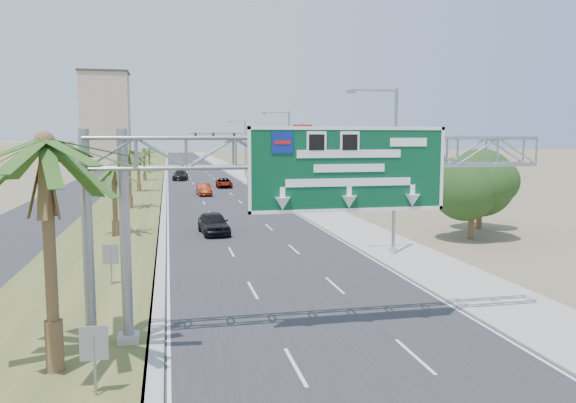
{
  "coord_description": "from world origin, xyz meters",
  "views": [
    {
      "loc": [
        -5.73,
        -9.35,
        7.12
      ],
      "look_at": [
        -0.39,
        15.58,
        4.2
      ],
      "focal_mm": 35.0,
      "sensor_mm": 36.0,
      "label": 1
    }
  ],
  "objects_px": {
    "store_building": "(368,174)",
    "pole_sign_red_near": "(302,139)",
    "car_mid_lane": "(204,190)",
    "pole_sign_blue": "(301,146)",
    "pole_sign_red_far": "(270,138)",
    "signal_mast": "(244,153)",
    "car_right_lane": "(224,183)",
    "palm_near": "(45,144)",
    "car_far": "(180,175)",
    "car_left_lane": "(214,223)",
    "sign_gantry": "(303,168)"
  },
  "relations": [
    {
      "from": "car_mid_lane",
      "to": "car_far",
      "type": "bearing_deg",
      "value": 91.4
    },
    {
      "from": "palm_near",
      "to": "store_building",
      "type": "xyz_separation_m",
      "value": [
        31.2,
        58.0,
        -4.93
      ]
    },
    {
      "from": "car_far",
      "to": "car_left_lane",
      "type": "bearing_deg",
      "value": -81.86
    },
    {
      "from": "signal_mast",
      "to": "car_far",
      "type": "relative_size",
      "value": 1.84
    },
    {
      "from": "car_right_lane",
      "to": "pole_sign_blue",
      "type": "distance_m",
      "value": 12.28
    },
    {
      "from": "store_building",
      "to": "car_far",
      "type": "bearing_deg",
      "value": 142.53
    },
    {
      "from": "store_building",
      "to": "car_right_lane",
      "type": "distance_m",
      "value": 20.51
    },
    {
      "from": "pole_sign_red_near",
      "to": "store_building",
      "type": "bearing_deg",
      "value": 35.99
    },
    {
      "from": "store_building",
      "to": "car_mid_lane",
      "type": "distance_m",
      "value": 24.29
    },
    {
      "from": "pole_sign_blue",
      "to": "pole_sign_red_far",
      "type": "bearing_deg",
      "value": 92.69
    },
    {
      "from": "car_far",
      "to": "pole_sign_red_far",
      "type": "xyz_separation_m",
      "value": [
        15.82,
        3.06,
        6.25
      ]
    },
    {
      "from": "car_mid_lane",
      "to": "pole_sign_blue",
      "type": "xyz_separation_m",
      "value": [
        14.5,
        8.99,
        5.21
      ]
    },
    {
      "from": "sign_gantry",
      "to": "pole_sign_red_far",
      "type": "height_order",
      "value": "pole_sign_red_far"
    },
    {
      "from": "pole_sign_red_near",
      "to": "car_right_lane",
      "type": "bearing_deg",
      "value": 123.33
    },
    {
      "from": "pole_sign_red_near",
      "to": "car_mid_lane",
      "type": "bearing_deg",
      "value": 168.49
    },
    {
      "from": "store_building",
      "to": "car_left_lane",
      "type": "bearing_deg",
      "value": -125.67
    },
    {
      "from": "car_right_lane",
      "to": "pole_sign_blue",
      "type": "height_order",
      "value": "pole_sign_blue"
    },
    {
      "from": "sign_gantry",
      "to": "palm_near",
      "type": "xyz_separation_m",
      "value": [
        -8.14,
        -1.93,
        0.87
      ]
    },
    {
      "from": "pole_sign_red_near",
      "to": "pole_sign_blue",
      "type": "bearing_deg",
      "value": 77.15
    },
    {
      "from": "sign_gantry",
      "to": "signal_mast",
      "type": "relative_size",
      "value": 1.63
    },
    {
      "from": "store_building",
      "to": "pole_sign_red_far",
      "type": "xyz_separation_m",
      "value": [
        -9.93,
        22.8,
        5.06
      ]
    },
    {
      "from": "sign_gantry",
      "to": "signal_mast",
      "type": "bearing_deg",
      "value": 84.26
    },
    {
      "from": "signal_mast",
      "to": "car_right_lane",
      "type": "bearing_deg",
      "value": -152.79
    },
    {
      "from": "pole_sign_blue",
      "to": "store_building",
      "type": "bearing_deg",
      "value": -18.35
    },
    {
      "from": "palm_near",
      "to": "car_right_lane",
      "type": "xyz_separation_m",
      "value": [
        11.2,
        62.34,
        -6.28
      ]
    },
    {
      "from": "signal_mast",
      "to": "pole_sign_red_far",
      "type": "relative_size",
      "value": 1.15
    },
    {
      "from": "signal_mast",
      "to": "car_left_lane",
      "type": "height_order",
      "value": "signal_mast"
    },
    {
      "from": "store_building",
      "to": "car_mid_lane",
      "type": "xyz_separation_m",
      "value": [
        -23.5,
        -6.01,
        -1.27
      ]
    },
    {
      "from": "sign_gantry",
      "to": "signal_mast",
      "type": "height_order",
      "value": "signal_mast"
    },
    {
      "from": "palm_near",
      "to": "car_right_lane",
      "type": "distance_m",
      "value": 63.65
    },
    {
      "from": "signal_mast",
      "to": "pole_sign_red_near",
      "type": "height_order",
      "value": "pole_sign_red_near"
    },
    {
      "from": "car_far",
      "to": "car_right_lane",
      "type": "bearing_deg",
      "value": -62.67
    },
    {
      "from": "car_mid_lane",
      "to": "pole_sign_red_far",
      "type": "xyz_separation_m",
      "value": [
        13.57,
        28.81,
        6.33
      ]
    },
    {
      "from": "pole_sign_red_near",
      "to": "pole_sign_blue",
      "type": "distance_m",
      "value": 11.75
    },
    {
      "from": "car_left_lane",
      "to": "car_far",
      "type": "xyz_separation_m",
      "value": [
        -1.21,
        53.93,
        -0.01
      ]
    },
    {
      "from": "sign_gantry",
      "to": "car_mid_lane",
      "type": "height_order",
      "value": "sign_gantry"
    },
    {
      "from": "palm_near",
      "to": "pole_sign_blue",
      "type": "distance_m",
      "value": 64.91
    },
    {
      "from": "store_building",
      "to": "pole_sign_red_near",
      "type": "height_order",
      "value": "pole_sign_red_near"
    },
    {
      "from": "palm_near",
      "to": "store_building",
      "type": "height_order",
      "value": "palm_near"
    },
    {
      "from": "car_right_lane",
      "to": "pole_sign_red_near",
      "type": "xyz_separation_m",
      "value": [
        8.4,
        -12.77,
        6.31
      ]
    },
    {
      "from": "store_building",
      "to": "pole_sign_red_near",
      "type": "bearing_deg",
      "value": -144.01
    },
    {
      "from": "palm_near",
      "to": "car_far",
      "type": "bearing_deg",
      "value": 85.99
    },
    {
      "from": "car_left_lane",
      "to": "car_far",
      "type": "bearing_deg",
      "value": 86.39
    },
    {
      "from": "palm_near",
      "to": "pole_sign_red_near",
      "type": "xyz_separation_m",
      "value": [
        19.6,
        49.57,
        0.04
      ]
    },
    {
      "from": "car_far",
      "to": "pole_sign_blue",
      "type": "bearing_deg",
      "value": -38.16
    },
    {
      "from": "sign_gantry",
      "to": "pole_sign_blue",
      "type": "relative_size",
      "value": 2.1
    },
    {
      "from": "store_building",
      "to": "pole_sign_red_near",
      "type": "xyz_separation_m",
      "value": [
        -11.6,
        -8.43,
        4.97
      ]
    },
    {
      "from": "pole_sign_red_near",
      "to": "signal_mast",
      "type": "bearing_deg",
      "value": 109.94
    },
    {
      "from": "pole_sign_red_far",
      "to": "pole_sign_blue",
      "type": "bearing_deg",
      "value": -87.31
    },
    {
      "from": "signal_mast",
      "to": "pole_sign_red_near",
      "type": "xyz_separation_m",
      "value": [
        5.22,
        -14.4,
        2.12
      ]
    }
  ]
}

